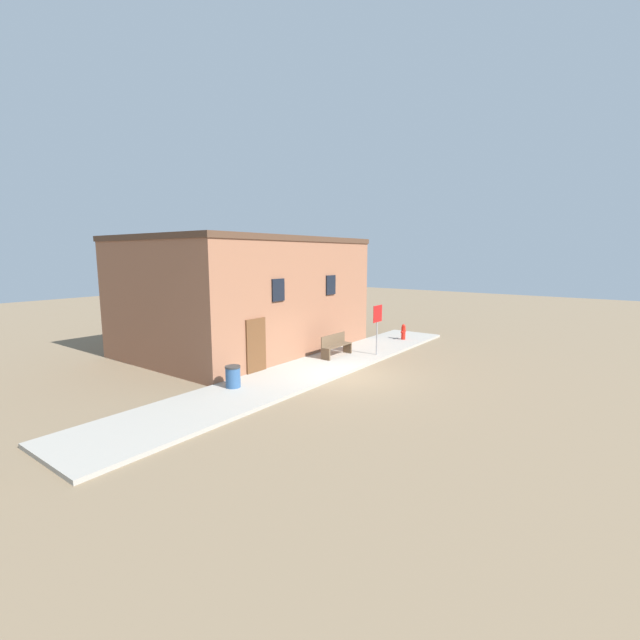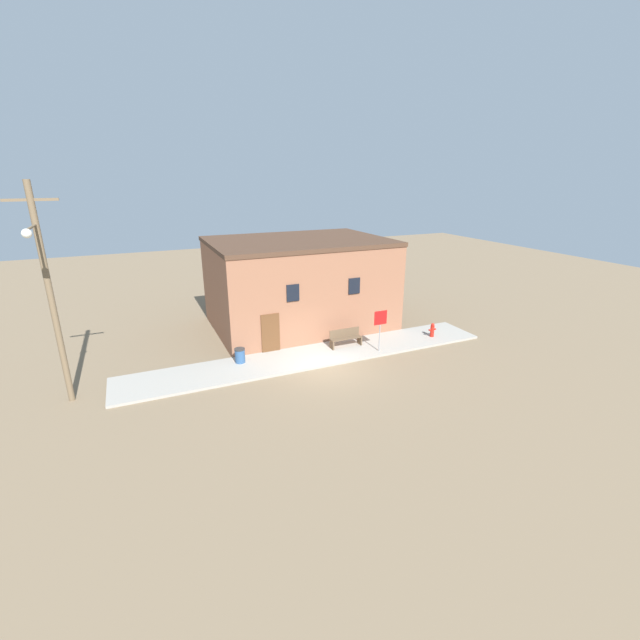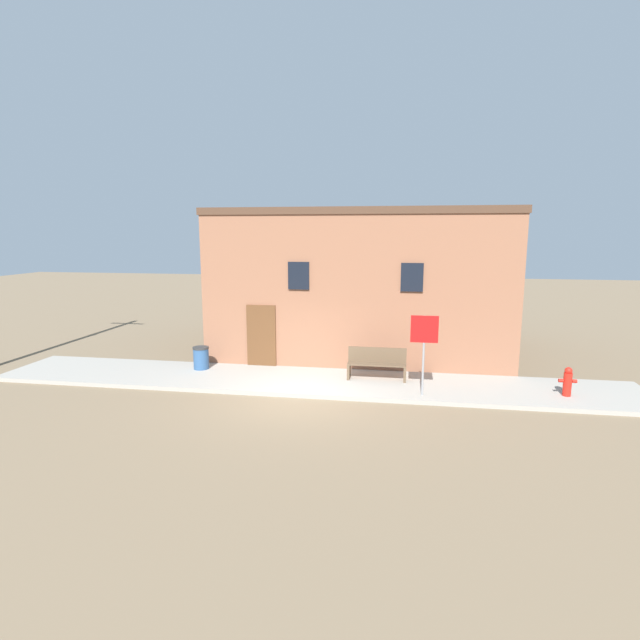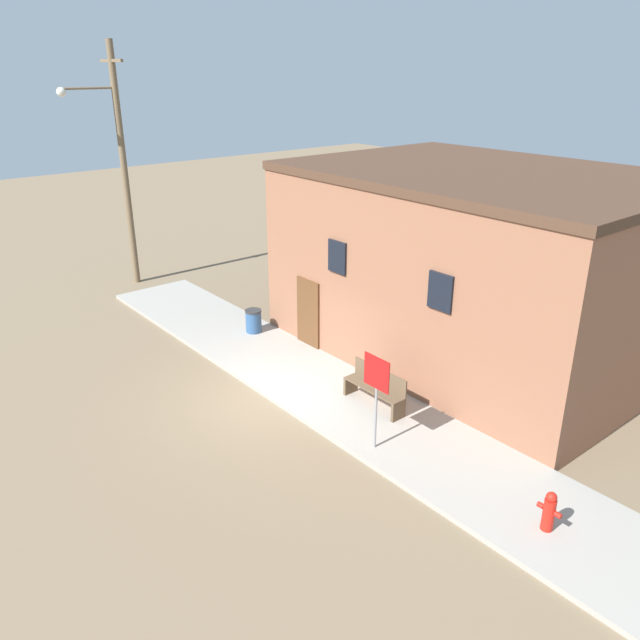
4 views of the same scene
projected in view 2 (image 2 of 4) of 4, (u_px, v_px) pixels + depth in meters
The scene contains 8 objects.
ground_plane at pixel (325, 368), 21.21m from camera, with size 80.00×80.00×0.00m, color #7A664C.
sidewalk at pixel (313, 356), 22.42m from camera, with size 19.66×2.85×0.12m.
brick_building at pixel (299, 283), 26.57m from camera, with size 10.52×7.70×5.41m.
fire_hydrant at pixel (432, 330), 24.82m from camera, with size 0.47×0.23×0.82m.
stop_sign at pixel (380, 323), 22.40m from camera, with size 0.75×0.06×2.25m.
bench at pixel (345, 338), 23.40m from camera, with size 1.79×0.44×0.98m.
trash_bin at pixel (240, 355), 21.39m from camera, with size 0.53×0.53×0.74m.
utility_pole at pixel (49, 292), 16.50m from camera, with size 1.80×2.18×8.92m.
Camera 2 is at (-8.09, -17.56, 9.03)m, focal length 24.00 mm.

